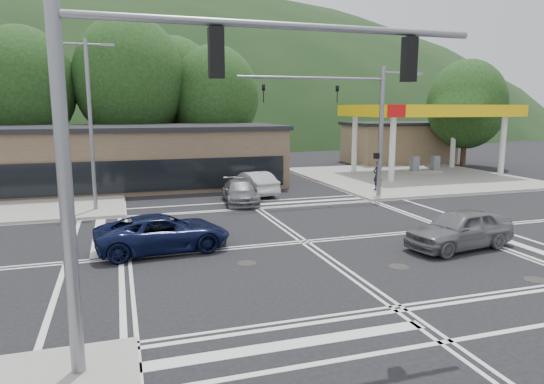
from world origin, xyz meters
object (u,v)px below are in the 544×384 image
object	(u,v)px
car_grey_center	(459,229)
pedestrian	(378,175)
car_blue_west	(163,233)
car_northbound	(240,192)
car_queue_a	(253,183)
car_queue_b	(238,174)

from	to	relation	value
car_grey_center	pedestrian	distance (m)	13.06
car_blue_west	car_northbound	world-z (taller)	car_blue_west
car_blue_west	car_queue_a	world-z (taller)	car_queue_a
car_blue_west	car_grey_center	size ratio (longest dim) A/B	1.12
car_blue_west	car_northbound	bearing A→B (deg)	-36.70
car_grey_center	car_northbound	size ratio (longest dim) A/B	1.01
car_queue_a	pedestrian	size ratio (longest dim) A/B	2.32
car_queue_b	car_queue_a	bearing A→B (deg)	86.04
car_blue_west	car_queue_a	distance (m)	12.89
car_grey_center	car_queue_b	size ratio (longest dim) A/B	0.99
car_blue_west	car_queue_a	size ratio (longest dim) A/B	1.13
car_queue_b	car_grey_center	bearing A→B (deg)	99.87
car_northbound	pedestrian	bearing A→B (deg)	11.80
car_queue_a	car_grey_center	bearing A→B (deg)	98.27
car_grey_center	pedestrian	world-z (taller)	pedestrian
car_queue_b	pedestrian	distance (m)	9.94
car_grey_center	pedestrian	xyz separation A→B (m)	(3.54, 12.56, 0.34)
car_blue_west	car_grey_center	xyz separation A→B (m)	(11.21, -3.20, 0.07)
car_queue_a	car_queue_b	world-z (taller)	car_queue_b
car_blue_west	car_queue_b	size ratio (longest dim) A/B	1.10
car_blue_west	car_queue_b	xyz separation A→B (m)	(6.69, 15.16, 0.08)
car_northbound	pedestrian	distance (m)	9.61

